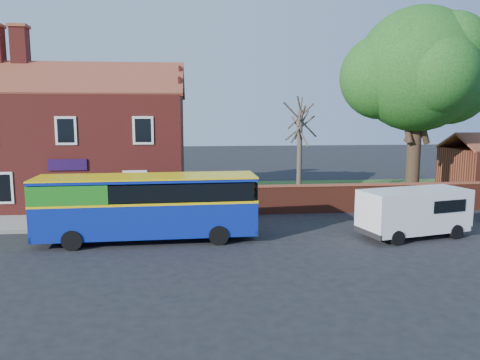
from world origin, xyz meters
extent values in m
plane|color=black|center=(0.00, 0.00, 0.00)|extent=(120.00, 120.00, 0.00)
cube|color=gray|center=(-7.00, 5.75, 0.06)|extent=(18.00, 3.50, 0.12)
cube|color=slate|center=(-7.00, 4.00, 0.07)|extent=(18.00, 0.15, 0.14)
cube|color=#426B28|center=(13.00, 13.00, 0.02)|extent=(26.00, 12.00, 0.04)
cube|color=maroon|center=(-7.00, 11.50, 3.25)|extent=(12.00, 8.00, 6.50)
cube|color=brown|center=(-7.00, 9.50, 7.50)|extent=(12.30, 4.08, 2.16)
cube|color=brown|center=(-7.00, 13.50, 7.50)|extent=(12.30, 4.08, 2.16)
cube|color=maroon|center=(-10.40, 11.50, 9.40)|extent=(0.90, 0.90, 2.20)
cube|color=black|center=(-7.00, 7.47, 4.60)|extent=(1.10, 0.06, 1.50)
cube|color=#4C0F19|center=(-7.00, 7.45, 1.10)|extent=(0.95, 0.04, 2.10)
cube|color=silver|center=(-7.00, 7.47, 1.15)|extent=(1.20, 0.06, 2.30)
cube|color=#210C36|center=(-7.00, 7.44, 2.80)|extent=(2.00, 0.06, 0.60)
cube|color=maroon|center=(13.00, 7.00, 0.75)|extent=(22.00, 0.30, 1.50)
cube|color=brown|center=(13.00, 7.00, 1.55)|extent=(22.00, 0.38, 0.10)
cube|color=#0D2295|center=(-2.36, 2.16, 1.07)|extent=(9.38, 2.62, 1.48)
cube|color=yellow|center=(-2.36, 2.16, 1.81)|extent=(9.41, 2.64, 0.10)
cube|color=black|center=(-2.36, 2.16, 2.25)|extent=(9.01, 2.63, 0.74)
cube|color=#1F831C|center=(-5.43, 2.07, 2.25)|extent=(3.24, 2.47, 0.79)
cube|color=#0D2295|center=(-2.36, 2.16, 2.74)|extent=(9.38, 2.62, 0.14)
cube|color=yellow|center=(-2.36, 2.16, 2.82)|extent=(9.43, 2.66, 0.06)
cylinder|color=black|center=(-5.30, 0.99, 0.42)|extent=(0.85, 0.31, 0.84)
cylinder|color=black|center=(-5.37, 3.15, 0.42)|extent=(0.85, 0.31, 0.84)
cylinder|color=black|center=(0.66, 1.17, 0.42)|extent=(0.85, 0.31, 0.84)
cylinder|color=black|center=(0.59, 3.34, 0.42)|extent=(0.85, 0.31, 0.84)
cube|color=white|center=(9.44, 1.58, 1.22)|extent=(5.20, 3.05, 1.85)
cube|color=black|center=(11.57, 2.10, 1.51)|extent=(0.47, 1.63, 0.73)
cube|color=black|center=(11.77, 2.15, 0.39)|extent=(0.56, 1.92, 0.23)
cylinder|color=black|center=(8.13, 0.32, 0.32)|extent=(0.68, 0.37, 0.64)
cylinder|color=black|center=(7.70, 2.11, 0.32)|extent=(0.68, 0.37, 0.64)
cylinder|color=black|center=(11.17, 1.06, 0.32)|extent=(0.68, 0.37, 0.64)
cylinder|color=black|center=(10.74, 2.84, 0.32)|extent=(0.68, 0.37, 0.64)
cylinder|color=black|center=(14.16, 11.45, 2.54)|extent=(0.88, 0.88, 5.08)
sphere|color=#357825|center=(14.16, 11.45, 8.28)|extent=(7.95, 7.95, 7.95)
sphere|color=#357825|center=(16.48, 11.89, 7.62)|extent=(5.74, 5.74, 5.74)
sphere|color=#357825|center=(12.06, 12.11, 7.84)|extent=(5.52, 5.52, 5.52)
cylinder|color=#4C4238|center=(6.38, 11.04, 2.85)|extent=(0.33, 0.33, 5.70)
cylinder|color=#4C4238|center=(6.38, 11.04, 4.89)|extent=(0.34, 2.78, 2.24)
cylinder|color=#4C4238|center=(6.38, 11.04, 4.68)|extent=(1.45, 2.05, 2.05)
cylinder|color=#4C4238|center=(6.38, 11.04, 5.09)|extent=(2.34, 1.07, 2.27)
camera|label=1|loc=(-0.40, -18.01, 5.55)|focal=35.00mm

